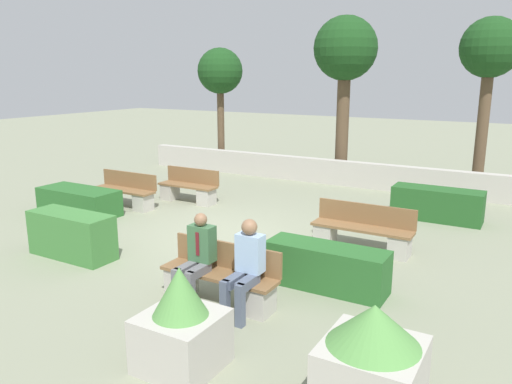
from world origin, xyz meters
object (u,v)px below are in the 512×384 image
Objects in this scene: planter_corner_right at (372,361)px; tree_leftmost at (220,73)px; bench_left_side at (125,194)px; tree_center_right at (490,54)px; bench_front at (220,281)px; planter_corner_left at (181,325)px; bench_right_side at (189,190)px; person_seated_man at (197,254)px; bench_back at (362,233)px; person_seated_woman at (246,263)px; tree_center_left at (345,54)px.

planter_corner_right is 0.28× the size of tree_leftmost.
tree_center_right reaches higher than bench_left_side.
tree_center_right reaches higher than bench_front.
planter_corner_left is at bearing -45.92° from bench_left_side.
tree_leftmost reaches higher than planter_corner_right.
bench_right_side is at bearing 138.92° from planter_corner_right.
bench_left_side is 1.33× the size of person_seated_man.
bench_right_side is 8.95m from planter_corner_right.
tree_leftmost reaches higher than bench_back.
bench_left_side is 7.56m from planter_corner_left.
planter_corner_right is at bearing -28.83° from person_seated_woman.
bench_back is at bearing -6.00° from bench_left_side.
planter_corner_left is (5.72, -4.94, 0.19)m from bench_left_side.
bench_left_side is at bearing 147.15° from bench_front.
tree_center_right is at bearing 76.60° from bench_front.
person_seated_woman is 10.64m from tree_center_right.
tree_center_left is at bearing 54.28° from bench_left_side.
person_seated_man is 1.15× the size of planter_corner_right.
bench_right_side is 6.58m from person_seated_woman.
person_seated_woman is (4.59, -4.69, 0.43)m from bench_right_side.
bench_front is 1.73m from planter_corner_left.
tree_center_right is at bearing 75.19° from person_seated_man.
tree_center_left is (-1.61, 9.29, 3.56)m from bench_front.
person_seated_man is 0.26× the size of tree_center_left.
bench_back is 0.46× the size of tree_leftmost.
tree_center_right is at bearing 8.48° from tree_center_left.
planter_corner_right is 11.68m from tree_center_right.
person_seated_man is at bearing -40.61° from bench_left_side.
bench_front is 1.49× the size of planter_corner_left.
person_seated_man is at bearing -179.66° from person_seated_woman.
bench_right_side is 1.36× the size of planter_corner_left.
planter_corner_left is 12.89m from tree_leftmost.
bench_front is 0.95× the size of bench_back.
tree_center_left is (2.45, 4.73, 3.57)m from bench_right_side.
tree_center_left reaches higher than planter_corner_right.
planter_corner_left is 1.05× the size of planter_corner_right.
tree_leftmost is (-6.06, 9.08, 2.99)m from bench_front.
bench_front is 0.38× the size of tree_center_right.
person_seated_man reaches higher than planter_corner_left.
bench_front is at bearing -37.92° from bench_left_side.
bench_right_side is (1.08, 1.23, -0.00)m from bench_left_side.
person_seated_man is 10.04m from tree_center_left.
planter_corner_left is at bearing -70.68° from bench_front.
bench_right_side is at bearing 134.38° from person_seated_woman.
person_seated_woman is 0.27× the size of tree_center_left.
planter_corner_left is at bearing -58.24° from tree_leftmost.
bench_right_side is 9.05m from tree_center_right.
bench_front and bench_back have the same top height.
planter_corner_right is (2.97, -1.18, -0.16)m from person_seated_man.
person_seated_man is 1.72m from planter_corner_left.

